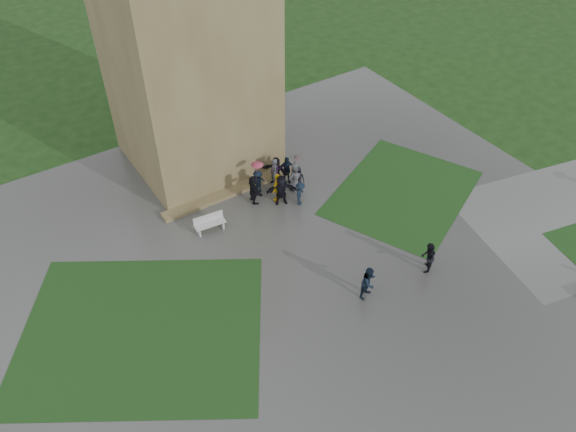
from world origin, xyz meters
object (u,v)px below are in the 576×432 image
bench (210,223)px  pedestrian_mid (369,282)px  pedestrian_near (428,258)px  tower (183,21)px

bench → pedestrian_mid: 9.50m
pedestrian_mid → pedestrian_near: pedestrian_mid is taller
tower → pedestrian_near: 18.15m
tower → bench: tower is taller
bench → pedestrian_near: 11.80m
tower → bench: bearing=-111.9°
tower → pedestrian_mid: (1.65, -15.06, -8.05)m
bench → pedestrian_near: pedestrian_near is taller
bench → pedestrian_mid: bearing=-56.9°
tower → pedestrian_mid: tower is taller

